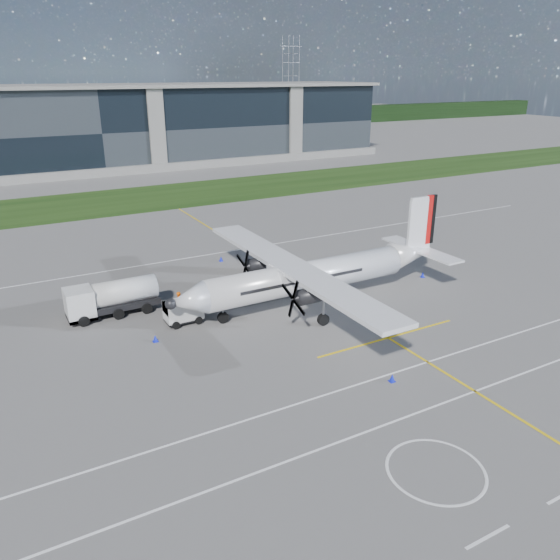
% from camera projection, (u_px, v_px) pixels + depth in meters
% --- Properties ---
extents(ground, '(400.00, 400.00, 0.00)m').
position_uv_depth(ground, '(156.00, 210.00, 75.21)').
color(ground, '#63615E').
rests_on(ground, ground).
extents(grass_strip, '(400.00, 18.00, 0.04)m').
position_uv_depth(grass_strip, '(140.00, 199.00, 81.74)').
color(grass_strip, black).
rests_on(grass_strip, ground).
extents(terminal_building, '(120.00, 20.00, 15.00)m').
position_uv_depth(terminal_building, '(91.00, 129.00, 105.23)').
color(terminal_building, black).
rests_on(terminal_building, ground).
extents(tree_line, '(400.00, 6.00, 6.00)m').
position_uv_depth(tree_line, '(51.00, 127.00, 155.86)').
color(tree_line, black).
rests_on(tree_line, ground).
extents(pylon_east, '(9.00, 4.60, 30.00)m').
position_uv_depth(pylon_east, '(291.00, 80.00, 198.23)').
color(pylon_east, gray).
rests_on(pylon_east, ground).
extents(yellow_taxiway_centerline, '(0.20, 70.00, 0.01)m').
position_uv_depth(yellow_taxiway_centerline, '(280.00, 271.00, 52.05)').
color(yellow_taxiway_centerline, yellow).
rests_on(yellow_taxiway_centerline, ground).
extents(white_lane_line, '(90.00, 0.15, 0.01)m').
position_uv_depth(white_lane_line, '(438.00, 405.00, 31.08)').
color(white_lane_line, white).
rests_on(white_lane_line, ground).
extents(turboprop_aircraft, '(24.84, 25.76, 7.73)m').
position_uv_depth(turboprop_aircraft, '(317.00, 258.00, 43.68)').
color(turboprop_aircraft, white).
rests_on(turboprop_aircraft, ground).
extents(fuel_tanker_truck, '(7.34, 2.39, 2.75)m').
position_uv_depth(fuel_tanker_truck, '(106.00, 300.00, 42.01)').
color(fuel_tanker_truck, silver).
rests_on(fuel_tanker_truck, ground).
extents(baggage_tug, '(2.96, 1.77, 1.77)m').
position_uv_depth(baggage_tug, '(183.00, 312.00, 41.07)').
color(baggage_tug, silver).
rests_on(baggage_tug, ground).
extents(ground_crew_person, '(0.75, 0.95, 2.11)m').
position_uv_depth(ground_crew_person, '(180.00, 301.00, 42.53)').
color(ground_crew_person, '#F25907').
rests_on(ground_crew_person, ground).
extents(safety_cone_stbdwing, '(0.36, 0.36, 0.50)m').
position_uv_depth(safety_cone_stbdwing, '(221.00, 259.00, 54.71)').
color(safety_cone_stbdwing, '#0B17C5').
rests_on(safety_cone_stbdwing, ground).
extents(safety_cone_portwing, '(0.36, 0.36, 0.50)m').
position_uv_depth(safety_cone_portwing, '(392.00, 378.00, 33.40)').
color(safety_cone_portwing, '#0B17C5').
rests_on(safety_cone_portwing, ground).
extents(safety_cone_tail, '(0.36, 0.36, 0.50)m').
position_uv_depth(safety_cone_tail, '(423.00, 275.00, 50.41)').
color(safety_cone_tail, '#0B17C5').
rests_on(safety_cone_tail, ground).
extents(safety_cone_nose_stbd, '(0.36, 0.36, 0.50)m').
position_uv_depth(safety_cone_nose_stbd, '(181.00, 319.00, 41.30)').
color(safety_cone_nose_stbd, '#0B17C5').
rests_on(safety_cone_nose_stbd, ground).
extents(safety_cone_fwd, '(0.36, 0.36, 0.50)m').
position_uv_depth(safety_cone_fwd, '(155.00, 338.00, 38.35)').
color(safety_cone_fwd, '#0B17C5').
rests_on(safety_cone_fwd, ground).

